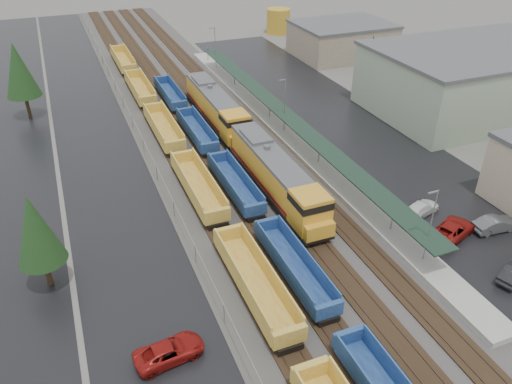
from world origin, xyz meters
The scene contains 20 objects.
ballast_strip centered at (0.00, 60.00, 0.04)m, with size 20.00×160.00×0.08m, color #302D2B.
trackbed centered at (0.00, 60.00, 0.16)m, with size 14.60×160.00×0.22m.
west_parking_lot centered at (-15.00, 60.00, 0.01)m, with size 10.00×160.00×0.02m, color black.
west_road centered at (-25.00, 60.00, 0.01)m, with size 9.00×160.00×0.02m, color black.
east_commuter_lot centered at (19.00, 50.00, 0.01)m, with size 16.00×100.00×0.02m, color black.
station_platform centered at (9.50, 50.01, 0.73)m, with size 3.00×80.00×8.00m.
chainlink_fence centered at (-9.50, 58.44, 1.61)m, with size 0.08×160.04×2.02m.
industrial_buildings centered at (37.76, 45.85, 4.25)m, with size 32.52×75.30×9.50m.
tree_west_near centered at (-22.00, 30.00, 5.82)m, with size 3.96×3.96×9.00m.
tree_west_far centered at (-23.00, 70.00, 7.12)m, with size 4.84×4.84×11.00m.
tree_east centered at (28.00, 58.00, 6.47)m, with size 4.40×4.40×10.00m.
locomotive_lead centered at (2.00, 35.61, 2.58)m, with size 3.27×21.55×4.88m.
locomotive_trail centered at (2.00, 56.61, 2.58)m, with size 3.27×21.55×4.88m.
well_string_yellow centered at (-6.00, 39.02, 1.21)m, with size 2.78×114.60×2.46m.
well_string_blue centered at (-2.00, 30.62, 1.11)m, with size 2.47×88.78×2.19m.
storage_tank centered at (31.73, 101.42, 2.71)m, with size 5.42×5.42×5.42m, color gold.
parked_car_west_c centered at (-14.31, 18.29, 0.72)m, with size 5.16×2.38×1.43m, color maroon.
parked_car_east_b centered at (14.90, 22.47, 0.80)m, with size 5.78×2.66×1.61m, color maroon.
parked_car_east_c centered at (14.64, 26.88, 0.68)m, with size 4.70×1.91×1.37m, color white.
parked_car_east_e centered at (19.56, 21.65, 0.77)m, with size 4.68×1.63×1.54m, color #4F5254.
Camera 1 is at (-17.73, -6.95, 29.52)m, focal length 35.00 mm.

